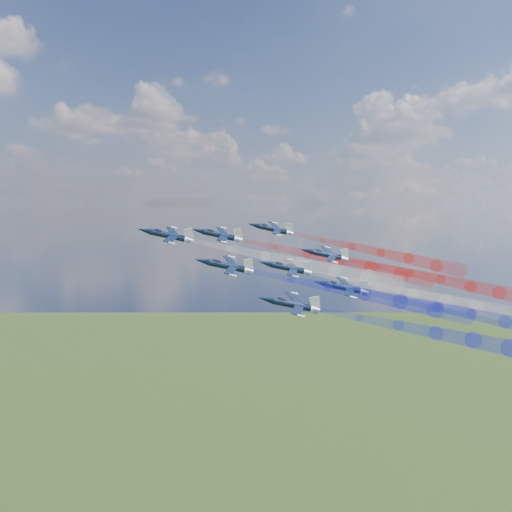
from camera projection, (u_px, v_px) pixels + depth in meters
jet_lead at (168, 235)px, 133.40m from camera, size 16.10×15.03×8.86m
trail_lead at (300, 263)px, 138.08m from camera, size 45.10×26.14×15.75m
jet_inner_left at (227, 266)px, 125.38m from camera, size 16.10×15.03×8.86m
trail_inner_left at (365, 294)px, 130.07m from camera, size 45.10×26.14×15.75m
jet_inner_right at (219, 235)px, 145.09m from camera, size 16.10×15.03×8.86m
trail_inner_right at (339, 261)px, 149.78m from camera, size 45.10×26.14×15.75m
jet_outer_left at (292, 304)px, 117.66m from camera, size 16.10×15.03×8.86m
trail_outer_left at (436, 333)px, 122.35m from camera, size 45.10×26.14×15.75m
jet_center_third at (288, 268)px, 136.97m from camera, size 16.10×15.03×8.86m
trail_center_third at (413, 294)px, 141.65m from camera, size 45.10×26.14×15.75m
jet_outer_right at (273, 229)px, 159.79m from camera, size 16.10×15.03×8.86m
trail_outer_right at (381, 253)px, 164.47m from camera, size 45.10×26.14×15.75m
jet_rear_left at (343, 288)px, 130.90m from camera, size 16.10×15.03×8.86m
trail_rear_left at (472, 314)px, 135.59m from camera, size 45.10×26.14×15.75m
jet_rear_right at (327, 255)px, 148.65m from camera, size 16.10×15.03×8.86m
trail_rear_right at (441, 279)px, 153.33m from camera, size 45.10×26.14×15.75m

